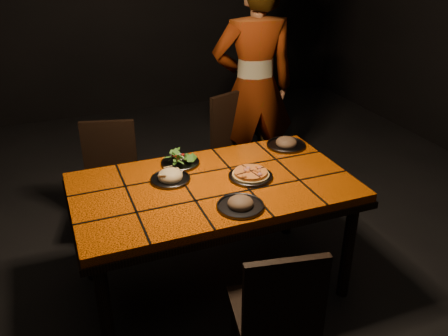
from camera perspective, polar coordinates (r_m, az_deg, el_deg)
name	(u,v)px	position (r m, az deg, el deg)	size (l,w,h in m)	color
room_shell	(212,53)	(2.46, -1.46, 13.66)	(6.04, 7.04, 3.08)	black
dining_table	(214,195)	(2.77, -1.26, -3.28)	(1.62, 0.92, 0.75)	#E65A07
chair_near	(277,310)	(2.31, 6.42, -16.58)	(0.44, 0.44, 0.84)	black
chair_far_left	(110,173)	(3.51, -13.53, -0.58)	(0.47, 0.47, 0.85)	black
chair_far_right	(240,143)	(3.79, 1.96, 2.98)	(0.54, 0.54, 0.93)	black
diner	(254,88)	(3.84, 3.61, 9.54)	(0.68, 0.44, 1.85)	brown
plate_pizza	(251,175)	(2.79, 3.22, -0.85)	(0.26, 0.26, 0.04)	#3D3D43
plate_pasta	(170,177)	(2.77, -6.48, -1.13)	(0.23, 0.23, 0.08)	#3D3D43
plate_salad	(180,160)	(2.96, -5.30, 0.91)	(0.24, 0.24, 0.07)	#3D3D43
plate_mushroom_a	(240,204)	(2.49, 1.99, -4.34)	(0.25, 0.25, 0.08)	#3D3D43
plate_mushroom_b	(286,143)	(3.22, 7.51, 2.99)	(0.26, 0.26, 0.09)	#3D3D43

